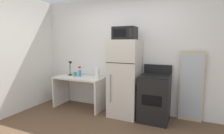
% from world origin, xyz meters
% --- Properties ---
extents(wall_back_white, '(5.00, 0.10, 2.60)m').
position_xyz_m(wall_back_white, '(0.00, 1.70, 1.30)').
color(wall_back_white, white).
rests_on(wall_back_white, ground).
extents(desk, '(1.19, 0.59, 0.75)m').
position_xyz_m(desk, '(-1.08, 1.33, 0.53)').
color(desk, silver).
rests_on(desk, ground).
extents(desk_lamp, '(0.14, 0.12, 0.35)m').
position_xyz_m(desk_lamp, '(-1.41, 1.41, 0.99)').
color(desk_lamp, black).
rests_on(desk_lamp, desk).
extents(spray_bottle, '(0.06, 0.06, 0.25)m').
position_xyz_m(spray_bottle, '(-1.09, 1.36, 0.85)').
color(spray_bottle, '#2D8CEA').
rests_on(spray_bottle, desk).
extents(coffee_mug, '(0.08, 0.08, 0.09)m').
position_xyz_m(coffee_mug, '(-1.24, 1.38, 0.80)').
color(coffee_mug, '#338C66').
rests_on(coffee_mug, desk).
extents(paper_towel_roll, '(0.11, 0.11, 0.24)m').
position_xyz_m(paper_towel_roll, '(-0.59, 1.32, 0.87)').
color(paper_towel_roll, white).
rests_on(paper_towel_roll, desk).
extents(refrigerator, '(0.61, 0.62, 1.62)m').
position_xyz_m(refrigerator, '(0.06, 1.33, 0.81)').
color(refrigerator, beige).
rests_on(refrigerator, ground).
extents(microwave, '(0.46, 0.35, 0.26)m').
position_xyz_m(microwave, '(0.06, 1.31, 1.75)').
color(microwave, black).
rests_on(microwave, refrigerator).
extents(oven_range, '(0.58, 0.61, 1.10)m').
position_xyz_m(oven_range, '(0.70, 1.33, 0.47)').
color(oven_range, black).
rests_on(oven_range, ground).
extents(leaning_mirror, '(0.44, 0.03, 1.40)m').
position_xyz_m(leaning_mirror, '(1.36, 1.59, 0.70)').
color(leaning_mirror, '#C6B793').
rests_on(leaning_mirror, ground).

